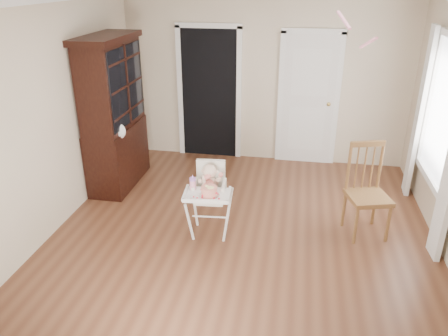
% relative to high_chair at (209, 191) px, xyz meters
% --- Properties ---
extents(floor, '(5.00, 5.00, 0.00)m').
position_rel_high_chair_xyz_m(floor, '(0.39, -0.02, -0.56)').
color(floor, '#552E1D').
rests_on(floor, ground).
extents(wall_back, '(4.50, 0.00, 4.50)m').
position_rel_high_chair_xyz_m(wall_back, '(0.39, 2.48, 0.79)').
color(wall_back, beige).
rests_on(wall_back, floor).
extents(wall_left, '(0.00, 5.00, 5.00)m').
position_rel_high_chair_xyz_m(wall_left, '(-1.86, -0.02, 0.79)').
color(wall_left, beige).
rests_on(wall_left, floor).
extents(crown_molding, '(4.50, 5.00, 0.12)m').
position_rel_high_chair_xyz_m(crown_molding, '(0.39, -0.02, 2.08)').
color(crown_molding, white).
rests_on(crown_molding, ceiling).
extents(doorway, '(1.06, 0.05, 2.22)m').
position_rel_high_chair_xyz_m(doorway, '(-0.51, 2.47, 0.54)').
color(doorway, black).
rests_on(doorway, wall_back).
extents(closet_door, '(0.96, 0.09, 2.13)m').
position_rel_high_chair_xyz_m(closet_door, '(1.09, 2.46, 0.46)').
color(closet_door, white).
rests_on(closet_door, wall_back).
extents(window_right, '(0.13, 1.84, 2.30)m').
position_rel_high_chair_xyz_m(window_right, '(2.56, 0.78, 0.72)').
color(window_right, white).
rests_on(window_right, wall_right).
extents(high_chair, '(0.57, 0.69, 0.92)m').
position_rel_high_chair_xyz_m(high_chair, '(0.00, 0.00, 0.00)').
color(high_chair, white).
rests_on(high_chair, floor).
extents(baby, '(0.27, 0.20, 0.39)m').
position_rel_high_chair_xyz_m(baby, '(-0.00, 0.02, 0.13)').
color(baby, beige).
rests_on(baby, high_chair).
extents(cake, '(0.23, 0.23, 0.11)m').
position_rel_high_chair_xyz_m(cake, '(0.05, -0.23, 0.12)').
color(cake, silver).
rests_on(cake, high_chair).
extents(sippy_cup, '(0.07, 0.07, 0.18)m').
position_rel_high_chair_xyz_m(sippy_cup, '(-0.17, -0.12, 0.15)').
color(sippy_cup, pink).
rests_on(sippy_cup, high_chair).
extents(china_cabinet, '(0.56, 1.27, 2.14)m').
position_rel_high_chair_xyz_m(china_cabinet, '(-1.60, 1.14, 0.51)').
color(china_cabinet, black).
rests_on(china_cabinet, floor).
extents(dining_chair, '(0.56, 0.56, 1.11)m').
position_rel_high_chair_xyz_m(dining_chair, '(1.81, 0.36, -0.05)').
color(dining_chair, brown).
rests_on(dining_chair, floor).
extents(streamer, '(0.13, 0.48, 0.15)m').
position_rel_high_chair_xyz_m(streamer, '(1.35, 0.55, 1.86)').
color(streamer, pink).
rests_on(streamer, ceiling).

